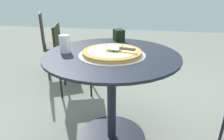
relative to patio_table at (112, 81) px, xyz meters
The scene contains 8 objects.
ground_plane 0.54m from the patio_table, ahead, with size 10.00×10.00×0.00m, color gray.
patio_table is the anchor object (origin of this frame).
pizza_on_tray 0.24m from the patio_table, 15.21° to the left, with size 0.47×0.47×0.05m.
pizza_server 0.29m from the patio_table, 55.61° to the left, with size 0.10×0.22×0.02m.
drinking_cup 0.44m from the patio_table, 84.96° to the right, with size 0.08×0.08×0.13m, color white.
napkin_dispenser 0.48m from the patio_table, behind, with size 0.11×0.08×0.10m, color black.
patio_chair_near 1.60m from the patio_table, 137.92° to the right, with size 0.55×0.55×0.91m.
patio_chair_far 0.99m from the patio_table, 139.16° to the right, with size 0.50×0.50×0.83m.
Camera 1 is at (1.33, 0.24, 1.18)m, focal length 31.40 mm.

